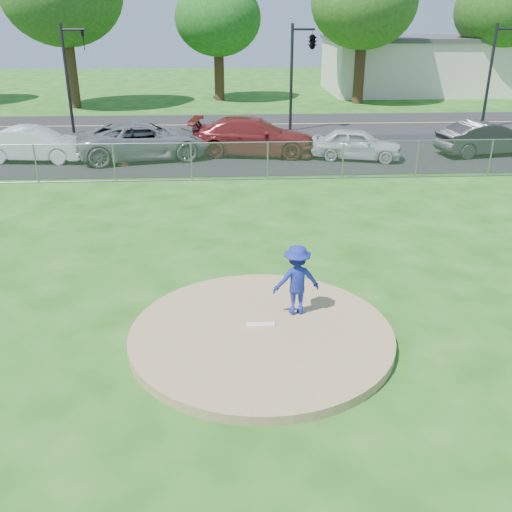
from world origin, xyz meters
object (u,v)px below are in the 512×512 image
at_px(traffic_cone, 123,158).
at_px(parked_car_gray, 145,140).
at_px(traffic_signal_left, 70,69).
at_px(pitcher, 297,280).
at_px(parked_car_pearl, 357,144).
at_px(traffic_signal_center, 310,43).
at_px(tree_center, 218,6).
at_px(parked_car_white, 34,144).
at_px(parked_car_charcoal, 487,138).
at_px(traffic_signal_right, 495,67).
at_px(parked_car_darkred, 254,136).
at_px(commercial_building, 428,64).

xyz_separation_m(traffic_cone, parked_car_gray, (0.84, 1.17, 0.52)).
bearing_deg(parked_car_gray, traffic_signal_left, 23.05).
height_order(pitcher, parked_car_pearl, pitcher).
bearing_deg(traffic_signal_center, tree_center, 112.49).
xyz_separation_m(pitcher, parked_car_white, (-9.93, 14.87, -0.22)).
bearing_deg(traffic_signal_left, parked_car_charcoal, -17.23).
bearing_deg(traffic_signal_left, traffic_signal_right, 0.00).
bearing_deg(parked_car_darkred, parked_car_gray, 105.04).
height_order(commercial_building, pitcher, commercial_building).
relative_size(parked_car_gray, parked_car_pearl, 1.47).
bearing_deg(traffic_cone, pitcher, -66.95).
height_order(commercial_building, parked_car_charcoal, commercial_building).
distance_m(commercial_building, traffic_cone, 31.57).
bearing_deg(parked_car_pearl, traffic_signal_left, 78.60).
distance_m(traffic_signal_left, parked_car_white, 6.92).
bearing_deg(parked_car_darkred, traffic_signal_left, 67.66).
distance_m(traffic_cone, parked_car_white, 4.17).
relative_size(tree_center, parked_car_pearl, 2.44).
bearing_deg(traffic_signal_right, tree_center, 141.78).
relative_size(parked_car_pearl, parked_car_charcoal, 0.88).
xyz_separation_m(traffic_cone, parked_car_charcoal, (16.59, 1.12, 0.45)).
distance_m(pitcher, parked_car_charcoal, 18.41).
bearing_deg(traffic_signal_right, parked_car_white, -164.68).
height_order(commercial_building, parked_car_gray, commercial_building).
distance_m(traffic_signal_right, pitcher, 25.28).
bearing_deg(parked_car_pearl, parked_car_darkred, 90.46).
distance_m(tree_center, parked_car_pearl, 20.68).
distance_m(traffic_signal_center, parked_car_darkred, 7.58).
bearing_deg(parked_car_gray, pitcher, -174.12).
bearing_deg(parked_car_white, commercial_building, -42.80).
height_order(traffic_signal_center, parked_car_white, traffic_signal_center).
height_order(parked_car_white, parked_car_darkred, parked_car_darkred).
xyz_separation_m(parked_car_white, parked_car_gray, (4.86, 0.18, 0.07)).
height_order(traffic_signal_left, parked_car_gray, traffic_signal_left).
height_order(tree_center, parked_car_darkred, tree_center).
relative_size(traffic_signal_left, pitcher, 3.59).
bearing_deg(parked_car_charcoal, traffic_signal_center, 40.02).
height_order(commercial_building, parked_car_darkred, commercial_building).
bearing_deg(parked_car_darkred, pitcher, -170.72).
xyz_separation_m(parked_car_darkred, parked_car_pearl, (4.60, -1.16, -0.16)).
bearing_deg(parked_car_darkred, traffic_signal_center, -21.46).
bearing_deg(traffic_signal_right, commercial_building, 83.71).
relative_size(traffic_signal_center, traffic_signal_right, 1.00).
distance_m(tree_center, parked_car_charcoal, 22.85).
height_order(tree_center, parked_car_pearl, tree_center).
relative_size(tree_center, parked_car_darkred, 1.70).
xyz_separation_m(tree_center, traffic_signal_center, (4.97, -12.00, -1.86)).
bearing_deg(tree_center, pitcher, -86.91).
bearing_deg(parked_car_darkred, parked_car_white, 102.96).
height_order(tree_center, parked_car_charcoal, tree_center).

